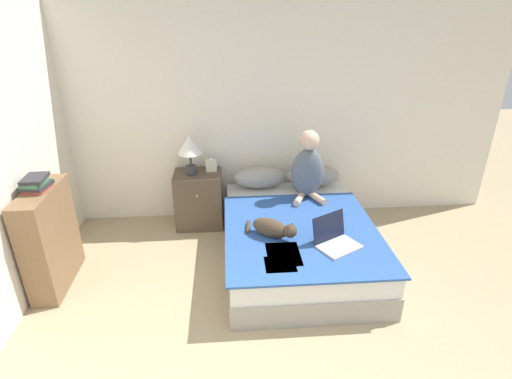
# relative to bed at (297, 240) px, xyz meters

# --- Properties ---
(wall_back) EXTENTS (5.43, 0.05, 2.55)m
(wall_back) POSITION_rel_bed_xyz_m (-0.19, 1.04, 1.06)
(wall_back) COLOR silver
(wall_back) RESTS_ON ground_plane
(bed) EXTENTS (1.43, 1.94, 0.44)m
(bed) POSITION_rel_bed_xyz_m (0.00, 0.00, 0.00)
(bed) COLOR #9E998E
(bed) RESTS_ON ground_plane
(pillow_near) EXTENTS (0.61, 0.27, 0.24)m
(pillow_near) POSITION_rel_bed_xyz_m (-0.31, 0.82, 0.34)
(pillow_near) COLOR gray
(pillow_near) RESTS_ON bed
(pillow_far) EXTENTS (0.61, 0.27, 0.24)m
(pillow_far) POSITION_rel_bed_xyz_m (0.31, 0.82, 0.34)
(pillow_far) COLOR gray
(pillow_far) RESTS_ON bed
(person_sitting) EXTENTS (0.36, 0.36, 0.75)m
(person_sitting) POSITION_rel_bed_xyz_m (0.18, 0.53, 0.55)
(person_sitting) COLOR slate
(person_sitting) RESTS_ON bed
(cat_tabby) EXTENTS (0.44, 0.41, 0.18)m
(cat_tabby) POSITION_rel_bed_xyz_m (-0.28, -0.27, 0.31)
(cat_tabby) COLOR #473828
(cat_tabby) RESTS_ON bed
(laptop_open) EXTENTS (0.45, 0.43, 0.26)m
(laptop_open) POSITION_rel_bed_xyz_m (0.25, -0.45, 0.28)
(laptop_open) COLOR #B7B7BC
(laptop_open) RESTS_ON bed
(nightstand) EXTENTS (0.52, 0.41, 0.65)m
(nightstand) POSITION_rel_bed_xyz_m (-1.01, 0.77, 0.11)
(nightstand) COLOR brown
(nightstand) RESTS_ON ground_plane
(table_lamp) EXTENTS (0.27, 0.27, 0.45)m
(table_lamp) POSITION_rel_bed_xyz_m (-1.07, 0.75, 0.75)
(table_lamp) COLOR #38383D
(table_lamp) RESTS_ON nightstand
(tissue_box) EXTENTS (0.12, 0.12, 0.14)m
(tissue_box) POSITION_rel_bed_xyz_m (-0.85, 0.85, 0.49)
(tissue_box) COLOR beige
(tissue_box) RESTS_ON nightstand
(bookshelf) EXTENTS (0.23, 0.73, 0.94)m
(bookshelf) POSITION_rel_bed_xyz_m (-2.26, -0.21, 0.25)
(bookshelf) COLOR brown
(bookshelf) RESTS_ON ground_plane
(book_stack_top) EXTENTS (0.22, 0.24, 0.12)m
(book_stack_top) POSITION_rel_bed_xyz_m (-2.26, -0.20, 0.79)
(book_stack_top) COLOR #B24238
(book_stack_top) RESTS_ON bookshelf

